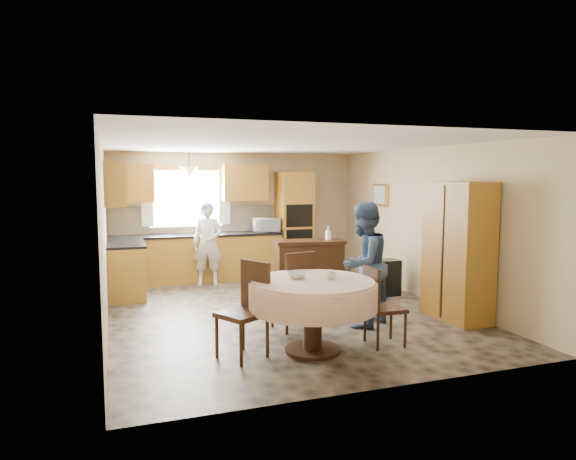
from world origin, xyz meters
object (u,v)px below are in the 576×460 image
at_px(cupboard, 458,251).
at_px(person_dining, 363,265).
at_px(chair_back, 296,287).
at_px(sideboard, 309,268).
at_px(dining_table, 313,296).
at_px(chair_right, 379,302).
at_px(chair_left, 248,304).
at_px(oven_tower, 294,224).
at_px(person_sink, 208,244).

distance_m(cupboard, person_dining, 1.43).
xyz_separation_m(cupboard, chair_back, (-2.36, 0.23, -0.40)).
distance_m(sideboard, dining_table, 3.11).
distance_m(chair_back, chair_right, 1.17).
xyz_separation_m(sideboard, chair_right, (-0.26, -2.95, 0.10)).
bearing_deg(cupboard, chair_back, 174.33).
bearing_deg(chair_left, dining_table, 52.51).
bearing_deg(chair_left, person_dining, 80.75).
bearing_deg(chair_right, oven_tower, -4.42).
bearing_deg(chair_left, chair_right, 55.21).
xyz_separation_m(chair_right, person_dining, (0.20, 0.80, 0.32)).
distance_m(oven_tower, chair_back, 3.89).
bearing_deg(sideboard, oven_tower, 87.67).
distance_m(dining_table, chair_right, 0.85).
distance_m(dining_table, person_dining, 1.29).
bearing_deg(person_dining, chair_back, -37.61).
height_order(cupboard, chair_back, cupboard).
distance_m(cupboard, dining_table, 2.55).
xyz_separation_m(oven_tower, person_dining, (-0.35, -3.75, -0.21)).
distance_m(chair_back, person_dining, 0.98).
bearing_deg(person_sink, person_dining, -52.95).
relative_size(chair_back, person_sink, 0.68).
distance_m(dining_table, chair_back, 0.86).
xyz_separation_m(oven_tower, dining_table, (-1.39, -4.49, -0.40)).
relative_size(dining_table, person_dining, 0.87).
relative_size(dining_table, chair_back, 1.40).
xyz_separation_m(chair_left, chair_right, (1.58, -0.16, -0.07)).
bearing_deg(cupboard, chair_left, -171.02).
height_order(sideboard, dining_table, sideboard).
height_order(cupboard, person_dining, cupboard).
height_order(sideboard, person_sink, person_sink).
xyz_separation_m(sideboard, dining_table, (-1.09, -2.90, 0.23)).
bearing_deg(chair_back, person_sink, -91.09).
bearing_deg(chair_back, chair_left, 30.13).
height_order(dining_table, person_sink, person_sink).
relative_size(dining_table, chair_right, 1.54).
height_order(dining_table, person_dining, person_dining).
distance_m(cupboard, chair_left, 3.26).
bearing_deg(sideboard, person_sink, 150.59).
height_order(chair_back, person_sink, person_sink).
height_order(dining_table, chair_left, chair_left).
bearing_deg(chair_back, person_dining, 162.48).
bearing_deg(sideboard, dining_table, -102.70).
height_order(chair_left, person_sink, person_sink).
bearing_deg(cupboard, dining_table, -165.85).
distance_m(oven_tower, chair_left, 4.89).
height_order(cupboard, chair_right, cupboard).
bearing_deg(chair_right, cupboard, -65.04).
bearing_deg(dining_table, cupboard, 14.15).
xyz_separation_m(chair_back, person_sink, (-0.57, 3.25, 0.19)).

